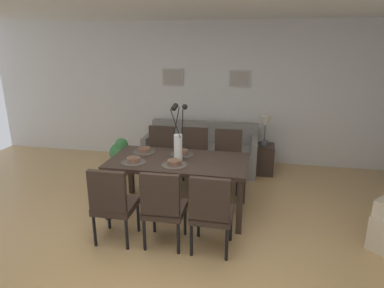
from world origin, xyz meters
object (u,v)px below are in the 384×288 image
object	(u,v)px
sofa	(202,153)
side_table	(263,159)
dining_chair_mid_right	(227,157)
centerpiece_vase	(178,139)
dining_chair_near_left	(113,202)
dining_chair_far_left	(163,205)
bowl_far_right	(182,152)
table_lamp	(265,124)
dining_table	(178,165)
framed_picture_left	(173,77)
bowl_near_left	(133,159)
dining_chair_far_right	(194,155)
bowl_far_left	(174,162)
bowl_near_right	(144,149)
framed_picture_center	(240,79)
potted_plant	(121,155)
dining_chair_mid_left	(211,210)
dining_chair_near_right	(160,153)

from	to	relation	value
sofa	side_table	distance (m)	1.10
dining_chair_mid_right	centerpiece_vase	xyz separation A→B (m)	(-0.56, -0.89, 0.51)
dining_chair_near_left	dining_chair_far_left	size ratio (longest dim) A/B	1.00
dining_chair_mid_right	bowl_far_right	bearing A→B (deg)	-129.32
side_table	table_lamp	bearing A→B (deg)	90.00
dining_chair_near_left	side_table	world-z (taller)	dining_chair_near_left
dining_table	dining_chair_far_left	size ratio (longest dim) A/B	1.96
framed_picture_left	side_table	bearing A→B (deg)	-17.33
table_lamp	bowl_far_right	bearing A→B (deg)	-128.46
dining_chair_near_left	centerpiece_vase	world-z (taller)	centerpiece_vase
dining_chair_near_left	bowl_near_left	size ratio (longest dim) A/B	5.41
dining_chair_far_right	bowl_far_left	xyz separation A→B (m)	(-0.03, -1.11, 0.27)
dining_chair_near_left	framed_picture_left	distance (m)	3.23
centerpiece_vase	bowl_near_right	size ratio (longest dim) A/B	4.32
centerpiece_vase	framed_picture_center	bearing A→B (deg)	73.88
bowl_near_left	sofa	bearing A→B (deg)	73.56
side_table	bowl_near_right	bearing A→B (deg)	-139.64
side_table	dining_chair_mid_right	bearing A→B (deg)	-127.65
bowl_near_left	framed_picture_center	size ratio (longest dim) A/B	0.44
dining_table	dining_chair_mid_right	xyz separation A→B (m)	(0.56, 0.89, -0.15)
centerpiece_vase	sofa	distance (m)	1.84
dining_chair_near_left	bowl_near_right	xyz separation A→B (m)	(0.00, 1.09, 0.27)
dining_chair_far_right	dining_chair_far_left	bearing A→B (deg)	-89.82
dining_chair_far_left	dining_table	bearing A→B (deg)	92.14
sofa	side_table	bearing A→B (deg)	-3.32
dining_chair_far_right	table_lamp	size ratio (longest dim) A/B	1.80
dining_chair_far_right	potted_plant	size ratio (longest dim) A/B	1.37
dining_chair_mid_right	bowl_near_right	distance (m)	1.32
bowl_near_right	sofa	bearing A→B (deg)	69.24
dining_chair_mid_right	framed_picture_center	distance (m)	1.67
bowl_far_left	sofa	bearing A→B (deg)	89.41
bowl_near_left	side_table	world-z (taller)	bowl_near_left
framed_picture_left	dining_table	bearing A→B (deg)	-73.86
table_lamp	dining_chair_far_left	bearing A→B (deg)	-113.84
dining_chair_mid_right	bowl_near_right	size ratio (longest dim) A/B	5.41
centerpiece_vase	dining_chair_mid_left	bearing A→B (deg)	-56.61
centerpiece_vase	bowl_near_left	size ratio (longest dim) A/B	4.32
dining_chair_far_right	potted_plant	distance (m)	1.32
dining_chair_mid_right	side_table	xyz separation A→B (m)	(0.56, 0.73, -0.25)
bowl_far_left	sofa	distance (m)	1.96
dining_chair_mid_right	bowl_near_right	world-z (taller)	dining_chair_mid_right
side_table	dining_table	bearing A→B (deg)	-124.67
dining_chair_near_right	bowl_far_right	bearing A→B (deg)	-52.63
dining_chair_mid_left	bowl_near_left	world-z (taller)	dining_chair_mid_left
dining_chair_mid_left	bowl_near_left	bearing A→B (deg)	149.85
dining_chair_far_right	framed_picture_left	xyz separation A→B (m)	(-0.65, 1.27, 1.07)
dining_chair_mid_left	side_table	bearing A→B (deg)	77.24
dining_table	side_table	size ratio (longest dim) A/B	3.46
dining_chair_near_left	table_lamp	distance (m)	3.03
framed_picture_center	bowl_far_right	bearing A→B (deg)	-107.76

